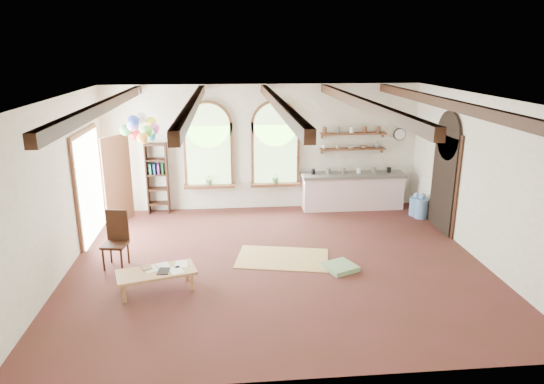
{
  "coord_description": "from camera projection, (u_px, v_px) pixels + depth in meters",
  "views": [
    {
      "loc": [
        -0.92,
        -8.68,
        4.06
      ],
      "look_at": [
        -0.05,
        0.6,
        1.28
      ],
      "focal_mm": 32.0,
      "sensor_mm": 36.0,
      "label": 1
    }
  ],
  "objects": [
    {
      "name": "window_left",
      "position": [
        208.0,
        148.0,
        12.2
      ],
      "size": [
        1.3,
        0.28,
        2.2
      ],
      "color": "brown",
      "rests_on": "floor"
    },
    {
      "name": "water_jug_b",
      "position": [
        421.0,
        207.0,
        11.98
      ],
      "size": [
        0.33,
        0.33,
        0.64
      ],
      "color": "#5F90CD",
      "rests_on": "floor"
    },
    {
      "name": "shelf_cup_a",
      "position": [
        324.0,
        147.0,
        12.42
      ],
      "size": [
        0.12,
        0.1,
        0.1
      ],
      "primitive_type": "imported",
      "color": "white",
      "rests_on": "wall_shelf_lower"
    },
    {
      "name": "potted_plant_right",
      "position": [
        276.0,
        178.0,
        12.47
      ],
      "size": [
        0.27,
        0.23,
        0.3
      ],
      "primitive_type": "imported",
      "color": "#598C4C",
      "rests_on": "window_right"
    },
    {
      "name": "side_chair",
      "position": [
        116.0,
        251.0,
        9.29
      ],
      "size": [
        0.5,
        0.5,
        1.09
      ],
      "color": "#371C11",
      "rests_on": "floor"
    },
    {
      "name": "potted_plant_left",
      "position": [
        209.0,
        179.0,
        12.32
      ],
      "size": [
        0.27,
        0.23,
        0.3
      ],
      "primitive_type": "imported",
      "color": "#598C4C",
      "rests_on": "window_left"
    },
    {
      "name": "floor_mat",
      "position": [
        283.0,
        258.0,
        9.71
      ],
      "size": [
        1.99,
        1.46,
        0.02
      ],
      "primitive_type": "cube",
      "rotation": [
        0.0,
        0.0,
        -0.21
      ],
      "color": "tan",
      "rests_on": "floor"
    },
    {
      "name": "tablet",
      "position": [
        164.0,
        271.0,
        8.3
      ],
      "size": [
        0.21,
        0.29,
        0.01
      ],
      "primitive_type": "cube",
      "rotation": [
        0.0,
        0.0,
        -0.06
      ],
      "color": "black",
      "rests_on": "coffee_table"
    },
    {
      "name": "window_right",
      "position": [
        275.0,
        147.0,
        12.35
      ],
      "size": [
        1.3,
        0.28,
        2.2
      ],
      "color": "brown",
      "rests_on": "floor"
    },
    {
      "name": "floor_cushion",
      "position": [
        340.0,
        267.0,
        9.23
      ],
      "size": [
        0.72,
        0.72,
        0.09
      ],
      "primitive_type": "cube",
      "rotation": [
        0.0,
        0.0,
        0.42
      ],
      "color": "#779E6D",
      "rests_on": "floor"
    },
    {
      "name": "balloon_cluster",
      "position": [
        141.0,
        129.0,
        10.8
      ],
      "size": [
        0.88,
        0.96,
        1.16
      ],
      "color": "white",
      "rests_on": "floor"
    },
    {
      "name": "ceiling_beams",
      "position": [
        278.0,
        104.0,
        8.63
      ],
      "size": [
        6.2,
        6.8,
        0.18
      ],
      "primitive_type": null,
      "color": "#371C11",
      "rests_on": "ceiling"
    },
    {
      "name": "shelf_vase",
      "position": [
        377.0,
        144.0,
        12.53
      ],
      "size": [
        0.18,
        0.18,
        0.19
      ],
      "primitive_type": "imported",
      "color": "slate",
      "rests_on": "wall_shelf_lower"
    },
    {
      "name": "water_jug_a",
      "position": [
        415.0,
        205.0,
        12.17
      ],
      "size": [
        0.3,
        0.3,
        0.59
      ],
      "color": "#5F90CD",
      "rests_on": "floor"
    },
    {
      "name": "table_book",
      "position": [
        142.0,
        268.0,
        8.4
      ],
      "size": [
        0.24,
        0.28,
        0.02
      ],
      "primitive_type": "imported",
      "rotation": [
        0.0,
        0.0,
        0.37
      ],
      "color": "olive",
      "rests_on": "coffee_table"
    },
    {
      "name": "shelf_bowl_a",
      "position": [
        351.0,
        147.0,
        12.49
      ],
      "size": [
        0.22,
        0.22,
        0.05
      ],
      "primitive_type": "imported",
      "color": "beige",
      "rests_on": "wall_shelf_lower"
    },
    {
      "name": "shelf_cup_b",
      "position": [
        337.0,
        147.0,
        12.45
      ],
      "size": [
        0.1,
        0.1,
        0.09
      ],
      "primitive_type": "imported",
      "color": "beige",
      "rests_on": "wall_shelf_lower"
    },
    {
      "name": "right_doorway",
      "position": [
        444.0,
        184.0,
        10.99
      ],
      "size": [
        0.1,
        1.3,
        2.4
      ],
      "primitive_type": "cube",
      "color": "black",
      "rests_on": "floor"
    },
    {
      "name": "coffee_table",
      "position": [
        156.0,
        273.0,
        8.33
      ],
      "size": [
        1.44,
        0.94,
        0.38
      ],
      "color": "tan",
      "rests_on": "floor"
    },
    {
      "name": "kitchen_counter",
      "position": [
        352.0,
        191.0,
        12.64
      ],
      "size": [
        2.68,
        0.62,
        0.94
      ],
      "color": "silver",
      "rests_on": "floor"
    },
    {
      "name": "wall_shelf_lower",
      "position": [
        353.0,
        149.0,
        12.51
      ],
      "size": [
        1.7,
        0.24,
        0.04
      ],
      "primitive_type": "cube",
      "color": "brown",
      "rests_on": "wall_back"
    },
    {
      "name": "left_doorway",
      "position": [
        89.0,
        187.0,
        10.56
      ],
      "size": [
        0.1,
        1.9,
        2.5
      ],
      "primitive_type": "cube",
      "color": "brown",
      "rests_on": "floor"
    },
    {
      "name": "floor",
      "position": [
        278.0,
        263.0,
        9.52
      ],
      "size": [
        8.0,
        8.0,
        0.0
      ],
      "primitive_type": "plane",
      "color": "#572524",
      "rests_on": "ground"
    },
    {
      "name": "bookshelf",
      "position": [
        157.0,
        178.0,
        12.19
      ],
      "size": [
        0.53,
        0.32,
        1.8
      ],
      "color": "#371C11",
      "rests_on": "floor"
    },
    {
      "name": "wall_clock",
      "position": [
        400.0,
        134.0,
        12.58
      ],
      "size": [
        0.32,
        0.04,
        0.32
      ],
      "primitive_type": "cylinder",
      "rotation": [
        1.57,
        0.0,
        0.0
      ],
      "color": "black",
      "rests_on": "wall_back"
    },
    {
      "name": "shelf_bowl_b",
      "position": [
        364.0,
        147.0,
        12.52
      ],
      "size": [
        0.2,
        0.2,
        0.06
      ],
      "primitive_type": "imported",
      "color": "#8C664C",
      "rests_on": "wall_shelf_lower"
    },
    {
      "name": "wall_shelf_upper",
      "position": [
        353.0,
        134.0,
        12.39
      ],
      "size": [
        1.7,
        0.24,
        0.04
      ],
      "primitive_type": "cube",
      "color": "brown",
      "rests_on": "wall_back"
    }
  ]
}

